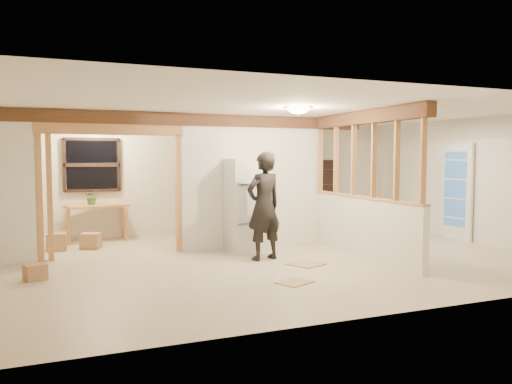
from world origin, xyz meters
name	(u,v)px	position (x,y,z in m)	size (l,w,h in m)	color
floor	(268,259)	(0.00, 0.00, -0.01)	(9.00, 6.50, 0.01)	#C1AE90
ceiling	(268,109)	(0.00, 0.00, 2.50)	(9.00, 6.50, 0.01)	white
wall_back	(212,177)	(0.00, 3.25, 1.25)	(9.00, 0.01, 2.50)	silver
wall_front	(388,200)	(0.00, -3.25, 1.25)	(9.00, 0.01, 2.50)	silver
wall_right	(474,180)	(4.50, 0.00, 1.25)	(0.01, 6.50, 2.50)	silver
partition_left_stub	(5,186)	(-4.05, 1.20, 1.25)	(0.90, 0.12, 2.50)	white
partition_center	(253,181)	(0.20, 1.20, 1.25)	(2.80, 0.12, 2.50)	white
doorway_frame	(112,193)	(-2.40, 1.20, 1.10)	(2.46, 0.14, 2.20)	tan
header_beam_back	(191,120)	(-1.00, 1.20, 2.38)	(7.00, 0.18, 0.22)	brown
header_beam_right	(364,118)	(1.60, -0.40, 2.38)	(0.18, 3.30, 0.22)	brown
pony_wall	(362,227)	(1.60, -0.40, 0.50)	(0.12, 3.20, 1.00)	white
stud_partition	(364,160)	(1.60, -0.40, 1.66)	(0.14, 3.20, 1.32)	tan
window_back	(92,165)	(-2.60, 3.17, 1.55)	(1.12, 0.10, 1.10)	black
french_door	(456,191)	(4.42, 0.40, 1.00)	(0.12, 0.86, 2.00)	white
ceiling_dome_main	(298,108)	(0.30, -0.50, 2.48)	(0.36, 0.36, 0.16)	#FFEABF
ceiling_dome_util	(100,116)	(-2.50, 2.30, 2.48)	(0.32, 0.32, 0.14)	#FFEABF
hanging_bulb	(132,131)	(-2.00, 1.60, 2.18)	(0.07, 0.07, 0.07)	#FFD88C
refrigerator	(247,205)	(-0.07, 0.80, 0.84)	(0.69, 0.67, 1.68)	silver
woman	(264,206)	(-0.10, -0.05, 0.90)	(0.66, 0.43, 1.80)	#2B2827
work_table	(97,223)	(-2.54, 2.90, 0.37)	(1.19, 0.59, 0.75)	tan
potted_plant	(92,197)	(-2.64, 2.93, 0.91)	(0.29, 0.25, 0.32)	#29712D
shop_vac	(1,238)	(-4.20, 1.90, 0.32)	(0.50, 0.50, 0.65)	maroon
bookshelf	(316,194)	(2.56, 3.04, 0.82)	(0.82, 0.27, 1.64)	black
box_util_a	(91,241)	(-2.72, 2.08, 0.14)	(0.34, 0.29, 0.29)	#A1734E
box_util_b	(56,242)	(-3.32, 2.12, 0.16)	(0.34, 0.34, 0.32)	#A1734E
box_front	(35,272)	(-3.59, -0.17, 0.11)	(0.28, 0.22, 0.22)	#A1734E
floor_panel_near	(306,264)	(0.38, -0.65, 0.01)	(0.47, 0.47, 0.02)	tan
floor_panel_far	(295,282)	(-0.30, -1.63, 0.01)	(0.45, 0.36, 0.01)	tan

